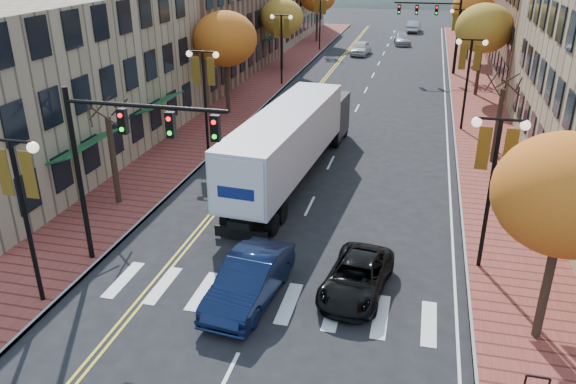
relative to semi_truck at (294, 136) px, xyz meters
The scene contains 28 objects.
ground 13.60m from the semi_truck, 83.26° to the right, with size 200.00×200.00×0.00m, color black.
sidewalk_left 20.70m from the semi_truck, 111.16° to the left, with size 4.00×85.00×0.15m, color brown.
sidewalk_right 22.03m from the semi_truck, 61.15° to the left, with size 4.00×85.00×0.15m, color brown.
building_left_near 15.58m from the semi_truck, behind, with size 12.00×22.00×9.00m, color #9E8966.
building_left_mid 27.62m from the semi_truck, 124.21° to the left, with size 12.00×24.00×11.00m, color brown.
building_left_far 50.18m from the semi_truck, 107.93° to the left, with size 12.00×26.00×9.50m, color #9E8966.
tree_left_a 9.13m from the semi_truck, 144.44° to the right, with size 0.28×0.28×4.20m.
tree_left_b 13.38m from the semi_truck, 124.79° to the left, with size 4.48×4.48×7.21m.
tree_left_c 27.84m from the semi_truck, 105.55° to the left, with size 4.16×4.16×6.69m.
tree_right_a 15.72m from the semi_truck, 46.93° to the right, with size 4.16×4.16×6.69m.
tree_right_b 11.57m from the semi_truck, 23.92° to the left, with size 0.28×0.28×4.20m.
tree_right_c 23.44m from the semi_truck, 62.93° to the left, with size 4.48×4.48×7.21m.
tree_right_d 38.30m from the semi_truck, 73.93° to the left, with size 4.35×4.35×7.00m.
lamp_left_a 14.70m from the semi_truck, 114.00° to the right, with size 1.96×0.36×6.05m.
lamp_left_b 6.80m from the semi_truck, 155.59° to the left, with size 1.96×0.36×6.05m.
lamp_left_c 21.61m from the semi_truck, 105.99° to the left, with size 1.96×0.36×6.05m.
lamp_left_d 39.19m from the semi_truck, 98.71° to the left, with size 1.96×0.36×6.05m.
lamp_right_a 11.82m from the semi_truck, 38.86° to the right, with size 1.96×0.36×6.05m.
lamp_right_b 14.16m from the semi_truck, 49.68° to the left, with size 1.96×0.36×6.05m.
lamp_right_c 30.15m from the semi_truck, 72.45° to the left, with size 1.96×0.36×6.05m.
traffic_mast_near 11.33m from the semi_truck, 110.74° to the right, with size 6.10×0.35×7.00m.
traffic_mast_far 29.65m from the semi_truck, 76.19° to the left, with size 6.10×0.34×7.00m.
semi_truck is the anchor object (origin of this frame).
navy_sedan 11.55m from the semi_truck, 84.63° to the right, with size 1.72×4.95×1.63m, color #0C1633.
black_suv 11.20m from the semi_truck, 65.11° to the right, with size 2.06×4.46×1.24m, color black.
car_far_white 37.39m from the semi_truck, 91.38° to the left, with size 1.75×4.34×1.48m, color silver.
car_far_silver 45.63m from the semi_truck, 85.94° to the left, with size 1.87×4.59×1.33m, color #999AA0.
car_far_oncoming 57.05m from the semi_truck, 85.76° to the left, with size 1.62×4.65×1.53m, color #B3B5BC.
Camera 1 is at (4.75, -13.94, 11.58)m, focal length 35.00 mm.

